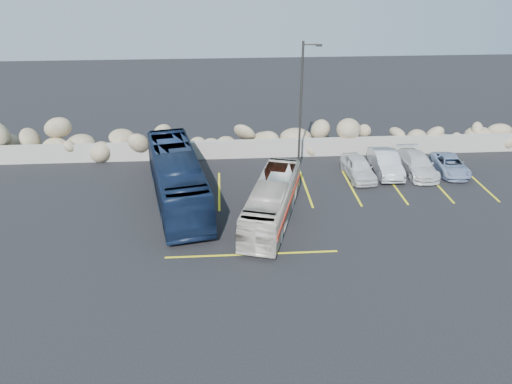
{
  "coord_description": "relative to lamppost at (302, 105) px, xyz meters",
  "views": [
    {
      "loc": [
        -2.14,
        -19.14,
        12.84
      ],
      "look_at": [
        -0.55,
        4.0,
        1.33
      ],
      "focal_mm": 35.0,
      "sensor_mm": 36.0,
      "label": 1
    }
  ],
  "objects": [
    {
      "name": "seawall",
      "position": [
        -2.56,
        2.5,
        -3.7
      ],
      "size": [
        60.0,
        0.4,
        1.2
      ],
      "primitive_type": "cube",
      "color": "gray",
      "rests_on": "ground"
    },
    {
      "name": "tour_coach",
      "position": [
        -7.31,
        -3.62,
        -2.88
      ],
      "size": [
        4.32,
        10.4,
        2.82
      ],
      "primitive_type": "imported",
      "rotation": [
        0.0,
        0.0,
        0.2
      ],
      "color": "#111D39",
      "rests_on": "ground"
    },
    {
      "name": "lamppost",
      "position": [
        0.0,
        0.0,
        0.0
      ],
      "size": [
        1.14,
        0.18,
        8.0
      ],
      "color": "#302E2A",
      "rests_on": "ground"
    },
    {
      "name": "car_a",
      "position": [
        3.47,
        -1.16,
        -3.67
      ],
      "size": [
        1.73,
        3.79,
        1.26
      ],
      "primitive_type": "imported",
      "rotation": [
        0.0,
        0.0,
        0.07
      ],
      "color": "silver",
      "rests_on": "ground"
    },
    {
      "name": "car_c",
      "position": [
        7.29,
        -0.84,
        -3.69
      ],
      "size": [
        1.7,
        4.16,
        1.21
      ],
      "primitive_type": "imported",
      "rotation": [
        0.0,
        0.0,
        0.0
      ],
      "color": "silver",
      "rests_on": "ground"
    },
    {
      "name": "ground",
      "position": [
        -2.56,
        -9.5,
        -4.3
      ],
      "size": [
        90.0,
        90.0,
        0.0
      ],
      "primitive_type": "plane",
      "color": "black",
      "rests_on": "ground"
    },
    {
      "name": "vintage_bus",
      "position": [
        -2.33,
        -6.14,
        -3.22
      ],
      "size": [
        3.94,
        7.95,
        2.16
      ],
      "primitive_type": "imported",
      "rotation": [
        0.0,
        0.0,
        -0.29
      ],
      "color": "beige",
      "rests_on": "ground"
    },
    {
      "name": "riprap_pile",
      "position": [
        -2.56,
        3.7,
        -3.0
      ],
      "size": [
        54.0,
        2.8,
        2.6
      ],
      "primitive_type": null,
      "color": "#968562",
      "rests_on": "ground"
    },
    {
      "name": "parking_lines",
      "position": [
        2.09,
        -3.93,
        -4.29
      ],
      "size": [
        18.16,
        9.36,
        0.01
      ],
      "color": "yellow",
      "rests_on": "ground"
    },
    {
      "name": "car_d",
      "position": [
        9.39,
        -0.9,
        -3.78
      ],
      "size": [
        1.95,
        3.79,
        1.02
      ],
      "primitive_type": "imported",
      "rotation": [
        0.0,
        0.0,
        -0.07
      ],
      "color": "#8195B7",
      "rests_on": "ground"
    },
    {
      "name": "car_b",
      "position": [
        5.33,
        -0.66,
        -3.62
      ],
      "size": [
        1.59,
        4.15,
        1.35
      ],
      "primitive_type": "imported",
      "rotation": [
        0.0,
        0.0,
        -0.04
      ],
      "color": "silver",
      "rests_on": "ground"
    }
  ]
}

